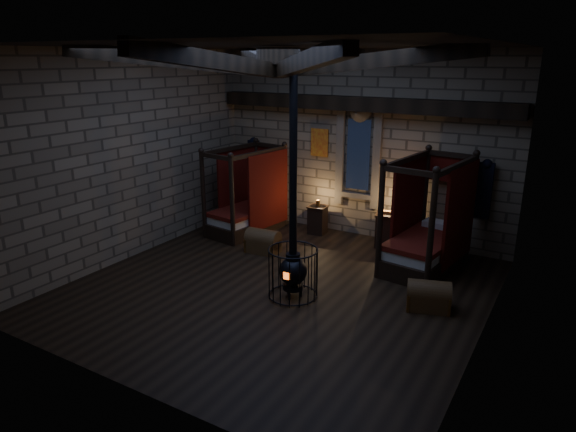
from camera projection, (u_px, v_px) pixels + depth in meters
The scene contains 8 objects.
room at pixel (281, 75), 8.33m from camera, with size 7.02×7.02×4.29m.
bed_left at pixel (248, 211), 12.30m from camera, with size 1.26×2.04×2.01m.
bed_right at pixel (427, 241), 10.17m from camera, with size 1.36×2.21×2.18m.
trunk_left at pixel (263, 242), 11.01m from camera, with size 0.74×0.50×0.52m.
trunk_right at pixel (429, 296), 8.52m from camera, with size 0.80×0.64×0.51m.
nightstand_left at pixel (318, 219), 12.15m from camera, with size 0.45×0.43×0.82m.
nightstand_right at pixel (386, 230), 11.28m from camera, with size 0.55×0.54×0.83m.
stove at pixel (293, 266), 8.85m from camera, with size 0.87×0.87×4.05m.
Camera 1 is at (4.48, -7.29, 4.04)m, focal length 32.00 mm.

